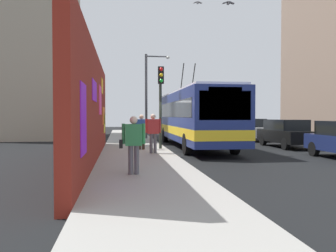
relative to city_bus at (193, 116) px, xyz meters
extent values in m
plane|color=black|center=(-2.53, 1.80, -1.77)|extent=(80.00, 80.00, 0.00)
cube|color=#9E9B93|center=(-2.53, 3.40, -1.70)|extent=(48.00, 3.20, 0.15)
cube|color=maroon|center=(-6.15, 5.15, 0.30)|extent=(14.76, 0.30, 4.15)
cube|color=yellow|center=(-0.30, 4.99, -0.41)|extent=(1.27, 0.02, 0.98)
cube|color=#8C19D8|center=(-11.49, 4.99, -0.05)|extent=(1.25, 0.02, 1.66)
cube|color=orange|center=(-1.16, 4.99, 0.03)|extent=(2.02, 0.02, 0.88)
cube|color=yellow|center=(-2.54, 4.99, 1.44)|extent=(1.22, 0.02, 0.71)
cube|color=#F2338C|center=(-4.35, 4.99, 0.69)|extent=(1.71, 0.02, 1.23)
cube|color=#8C19D8|center=(-7.81, 4.99, 0.85)|extent=(1.96, 0.02, 0.68)
cube|color=#9E937F|center=(10.76, 11.00, 6.51)|extent=(10.39, 6.07, 16.57)
cube|color=black|center=(10.76, 7.95, 2.63)|extent=(8.83, 0.04, 1.10)
cube|color=black|center=(10.76, 7.95, 5.83)|extent=(8.83, 0.04, 1.10)
cube|color=black|center=(10.76, 7.95, 9.03)|extent=(8.83, 0.04, 1.10)
cube|color=navy|center=(0.01, 0.00, -0.02)|extent=(12.33, 2.50, 2.61)
cube|color=silver|center=(0.01, 0.00, 1.35)|extent=(11.84, 2.30, 0.12)
cube|color=yellow|center=(0.01, 0.00, -0.77)|extent=(12.35, 2.52, 0.44)
cube|color=black|center=(-6.14, 0.00, 0.44)|extent=(0.04, 2.12, 1.17)
cube|color=black|center=(0.01, 0.00, 0.37)|extent=(11.34, 2.53, 0.83)
cube|color=orange|center=(-6.13, 0.00, 1.04)|extent=(0.06, 1.37, 0.28)
cylinder|color=black|center=(1.86, -0.35, 2.19)|extent=(1.43, 0.06, 2.00)
cylinder|color=black|center=(1.86, 0.35, 2.19)|extent=(1.43, 0.06, 2.00)
cylinder|color=black|center=(-3.94, -1.13, -1.27)|extent=(1.00, 0.28, 1.00)
cylinder|color=black|center=(-3.94, 1.13, -1.27)|extent=(1.00, 0.28, 1.00)
cylinder|color=black|center=(3.95, -1.13, -1.27)|extent=(1.00, 0.28, 1.00)
cylinder|color=black|center=(3.95, 1.13, -1.27)|extent=(1.00, 0.28, 1.00)
cylinder|color=black|center=(-5.11, -4.40, -1.45)|extent=(0.64, 0.22, 0.64)
cube|color=black|center=(-0.85, -5.20, -1.12)|extent=(4.44, 1.73, 0.66)
cube|color=black|center=(-0.76, -5.20, -0.49)|extent=(2.66, 1.55, 0.60)
cylinder|color=black|center=(-2.32, -5.96, -1.45)|extent=(0.64, 0.22, 0.64)
cylinder|color=black|center=(-2.32, -4.44, -1.45)|extent=(0.64, 0.22, 0.64)
cylinder|color=black|center=(0.61, -5.96, -1.45)|extent=(0.64, 0.22, 0.64)
cylinder|color=black|center=(0.61, -4.44, -1.45)|extent=(0.64, 0.22, 0.64)
cube|color=white|center=(5.00, -5.20, -1.12)|extent=(4.59, 1.80, 0.66)
cube|color=black|center=(5.09, -5.20, -0.49)|extent=(2.75, 1.62, 0.60)
cylinder|color=black|center=(3.48, -6.00, -1.45)|extent=(0.64, 0.22, 0.64)
cylinder|color=black|center=(3.48, -4.40, -1.45)|extent=(0.64, 0.22, 0.64)
cylinder|color=black|center=(6.51, -6.00, -1.45)|extent=(0.64, 0.22, 0.64)
cylinder|color=black|center=(6.51, -4.40, -1.45)|extent=(0.64, 0.22, 0.64)
cube|color=#B7B7BC|center=(10.48, -5.20, -1.12)|extent=(4.58, 1.83, 0.66)
cube|color=black|center=(10.57, -5.20, -0.49)|extent=(2.75, 1.65, 0.60)
cylinder|color=black|center=(8.97, -6.02, -1.45)|extent=(0.64, 0.22, 0.64)
cylinder|color=black|center=(8.97, -4.38, -1.45)|extent=(0.64, 0.22, 0.64)
cylinder|color=black|center=(11.99, -6.02, -1.45)|extent=(0.64, 0.22, 0.64)
cylinder|color=black|center=(11.99, -4.38, -1.45)|extent=(0.64, 0.22, 0.64)
cylinder|color=#595960|center=(-4.36, 2.63, -1.19)|extent=(0.14, 0.14, 0.86)
cylinder|color=#595960|center=(-4.36, 2.80, -1.19)|extent=(0.14, 0.14, 0.86)
cube|color=#BF3333|center=(-4.36, 2.72, -0.44)|extent=(0.22, 0.50, 0.64)
cylinder|color=#BF3333|center=(-4.36, 2.42, -0.41)|extent=(0.09, 0.09, 0.61)
cylinder|color=#BF3333|center=(-4.36, 3.02, -0.41)|extent=(0.09, 0.09, 0.61)
sphere|color=beige|center=(-4.36, 2.72, -0.01)|extent=(0.23, 0.23, 0.23)
cylinder|color=#595960|center=(-9.85, 3.69, -1.22)|extent=(0.14, 0.14, 0.81)
cylinder|color=#595960|center=(-9.85, 3.86, -1.22)|extent=(0.14, 0.14, 0.81)
cube|color=#338C4C|center=(-9.85, 3.78, -0.51)|extent=(0.22, 0.47, 0.61)
cylinder|color=#338C4C|center=(-9.85, 3.49, -0.48)|extent=(0.09, 0.09, 0.58)
cylinder|color=#338C4C|center=(-9.85, 4.06, -0.48)|extent=(0.09, 0.09, 0.58)
sphere|color=beige|center=(-9.85, 3.78, -0.10)|extent=(0.22, 0.22, 0.22)
cube|color=black|center=(-9.85, 4.13, -0.76)|extent=(0.14, 0.10, 0.24)
cylinder|color=#3F3326|center=(-2.52, 3.02, -1.20)|extent=(0.14, 0.14, 0.84)
cylinder|color=#3F3326|center=(-2.52, 3.20, -1.20)|extent=(0.14, 0.14, 0.84)
cube|color=#264C99|center=(-2.52, 3.11, -0.46)|extent=(0.22, 0.49, 0.63)
cylinder|color=#264C99|center=(-2.52, 2.81, -0.43)|extent=(0.09, 0.09, 0.60)
cylinder|color=#264C99|center=(-2.52, 3.41, -0.43)|extent=(0.09, 0.09, 0.60)
sphere|color=tan|center=(-2.52, 3.11, -0.03)|extent=(0.23, 0.23, 0.23)
cube|color=#593319|center=(-2.52, 3.48, -0.73)|extent=(0.14, 0.10, 0.24)
cylinder|color=#2D382D|center=(-2.23, 2.15, 0.42)|extent=(0.14, 0.14, 4.09)
cube|color=black|center=(-2.45, 2.15, 2.02)|extent=(0.20, 0.28, 0.84)
sphere|color=red|center=(-2.56, 2.15, 2.30)|extent=(0.18, 0.18, 0.18)
sphere|color=yellow|center=(-2.56, 2.15, 2.02)|extent=(0.18, 0.18, 0.18)
sphere|color=green|center=(-2.56, 2.15, 1.74)|extent=(0.18, 0.18, 0.18)
cylinder|color=#4C4C51|center=(6.01, 2.25, 1.44)|extent=(0.18, 0.18, 6.12)
cylinder|color=#4C4C51|center=(6.01, 1.45, 4.34)|extent=(0.10, 1.60, 0.10)
ellipsoid|color=silver|center=(6.01, 0.65, 4.29)|extent=(0.44, 0.28, 0.20)
ellipsoid|color=#47474C|center=(-3.63, -0.89, 5.28)|extent=(0.32, 0.14, 0.12)
cube|color=#47474C|center=(-3.63, -1.03, 5.31)|extent=(0.20, 0.27, 0.11)
cube|color=#47474C|center=(-3.63, -0.75, 5.31)|extent=(0.20, 0.27, 0.11)
ellipsoid|color=gray|center=(2.36, -0.76, 7.17)|extent=(0.32, 0.14, 0.12)
cube|color=gray|center=(2.36, -0.90, 7.20)|extent=(0.20, 0.27, 0.11)
cube|color=gray|center=(2.36, -0.62, 7.20)|extent=(0.20, 0.27, 0.11)
camera|label=1|loc=(-19.84, 4.16, 0.03)|focal=37.95mm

